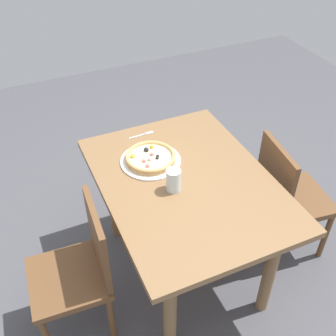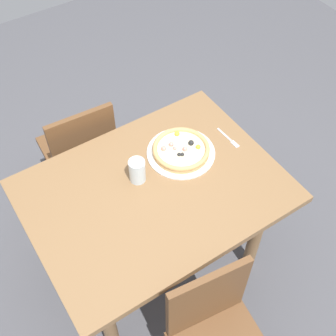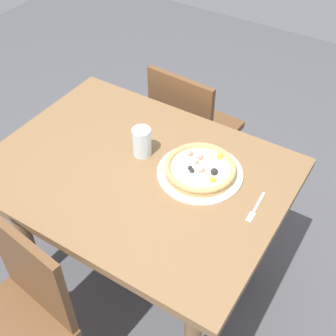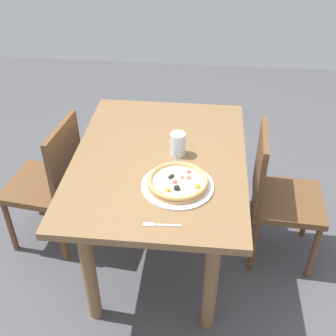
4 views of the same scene
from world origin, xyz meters
name	(u,v)px [view 3 (image 3 of 4)]	position (x,y,z in m)	size (l,w,h in m)	color
ground_plane	(144,272)	(0.00, 0.00, 0.00)	(6.00, 6.00, 0.00)	#4C4C51
dining_table	(138,188)	(0.00, 0.00, 0.64)	(1.21, 0.90, 0.76)	olive
chair_near	(191,129)	(0.11, -0.67, 0.47)	(0.42, 0.42, 0.86)	brown
chair_far	(17,321)	(0.09, 0.67, 0.47)	(0.45, 0.45, 0.86)	brown
plate	(200,173)	(-0.23, -0.12, 0.76)	(0.35, 0.35, 0.01)	white
pizza	(200,168)	(-0.23, -0.12, 0.79)	(0.29, 0.29, 0.05)	tan
fork	(255,209)	(-0.50, -0.06, 0.76)	(0.02, 0.17, 0.00)	silver
drinking_glass	(142,142)	(0.04, -0.09, 0.82)	(0.08, 0.08, 0.13)	silver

